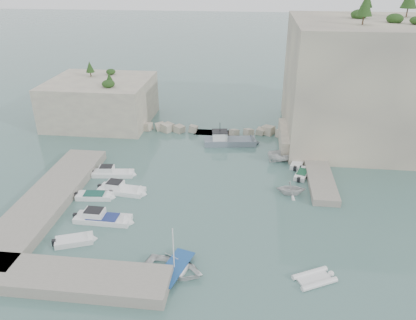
# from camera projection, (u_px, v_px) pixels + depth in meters

# --- Properties ---
(ground) EXTENTS (400.00, 400.00, 0.00)m
(ground) POSITION_uv_depth(u_px,v_px,m) (202.00, 209.00, 43.76)
(ground) COLOR slate
(ground) RESTS_ON ground
(cliff_east) EXTENTS (26.00, 22.00, 17.00)m
(cliff_east) POSITION_uv_depth(u_px,v_px,m) (381.00, 82.00, 58.18)
(cliff_east) COLOR beige
(cliff_east) RESTS_ON ground
(cliff_terrace) EXTENTS (8.00, 10.00, 2.50)m
(cliff_terrace) POSITION_uv_depth(u_px,v_px,m) (308.00, 139.00, 57.93)
(cliff_terrace) COLOR beige
(cliff_terrace) RESTS_ON ground
(outcrop_west) EXTENTS (16.00, 14.00, 7.00)m
(outcrop_west) POSITION_uv_depth(u_px,v_px,m) (101.00, 101.00, 66.65)
(outcrop_west) COLOR beige
(outcrop_west) RESTS_ON ground
(quay_west) EXTENTS (5.00, 24.00, 1.10)m
(quay_west) POSITION_uv_depth(u_px,v_px,m) (47.00, 200.00, 44.40)
(quay_west) COLOR #9E9689
(quay_west) RESTS_ON ground
(quay_south) EXTENTS (18.00, 4.00, 1.10)m
(quay_south) POSITION_uv_depth(u_px,v_px,m) (62.00, 278.00, 33.40)
(quay_south) COLOR #9E9689
(quay_south) RESTS_ON ground
(ledge_east) EXTENTS (3.00, 16.00, 0.80)m
(ledge_east) POSITION_uv_depth(u_px,v_px,m) (318.00, 170.00, 51.10)
(ledge_east) COLOR #9E9689
(ledge_east) RESTS_ON ground
(breakwater) EXTENTS (28.00, 3.00, 1.40)m
(breakwater) POSITION_uv_depth(u_px,v_px,m) (214.00, 128.00, 63.21)
(breakwater) COLOR beige
(breakwater) RESTS_ON ground
(motorboat_a) EXTENTS (5.70, 2.21, 1.40)m
(motorboat_a) POSITION_uv_depth(u_px,v_px,m) (113.00, 175.00, 50.69)
(motorboat_a) COLOR white
(motorboat_a) RESTS_ON ground
(motorboat_b) EXTENTS (6.06, 2.60, 1.40)m
(motorboat_b) POSITION_uv_depth(u_px,v_px,m) (122.00, 192.00, 46.99)
(motorboat_b) COLOR white
(motorboat_b) RESTS_ON ground
(motorboat_c) EXTENTS (4.50, 1.98, 0.70)m
(motorboat_c) POSITION_uv_depth(u_px,v_px,m) (95.00, 198.00, 45.83)
(motorboat_c) COLOR white
(motorboat_c) RESTS_ON ground
(motorboat_d) EXTENTS (6.39, 2.04, 1.40)m
(motorboat_d) POSITION_uv_depth(u_px,v_px,m) (103.00, 221.00, 41.70)
(motorboat_d) COLOR white
(motorboat_d) RESTS_ON ground
(motorboat_e) EXTENTS (4.11, 2.82, 0.70)m
(motorboat_e) POSITION_uv_depth(u_px,v_px,m) (75.00, 243.00, 38.49)
(motorboat_e) COLOR white
(motorboat_e) RESTS_ON ground
(rowboat) EXTENTS (6.15, 5.11, 1.10)m
(rowboat) POSITION_uv_depth(u_px,v_px,m) (174.00, 272.00, 34.85)
(rowboat) COLOR white
(rowboat) RESTS_ON ground
(inflatable_dinghy) EXTENTS (4.06, 3.25, 0.44)m
(inflatable_dinghy) POSITION_uv_depth(u_px,v_px,m) (314.00, 280.00, 33.93)
(inflatable_dinghy) COLOR white
(inflatable_dinghy) RESTS_ON ground
(tender_east_a) EXTENTS (3.44, 3.00, 1.74)m
(tender_east_a) POSITION_uv_depth(u_px,v_px,m) (290.00, 194.00, 46.57)
(tender_east_a) COLOR silver
(tender_east_a) RESTS_ON ground
(tender_east_b) EXTENTS (2.47, 4.07, 0.70)m
(tender_east_b) POSITION_uv_depth(u_px,v_px,m) (302.00, 176.00, 50.60)
(tender_east_b) COLOR white
(tender_east_b) RESTS_ON ground
(tender_east_c) EXTENTS (2.53, 4.52, 0.70)m
(tender_east_c) POSITION_uv_depth(u_px,v_px,m) (298.00, 164.00, 53.49)
(tender_east_c) COLOR white
(tender_east_c) RESTS_ON ground
(tender_east_d) EXTENTS (5.13, 3.19, 1.86)m
(tender_east_d) POSITION_uv_depth(u_px,v_px,m) (284.00, 161.00, 54.37)
(tender_east_d) COLOR silver
(tender_east_d) RESTS_ON ground
(work_boat) EXTENTS (8.46, 3.53, 2.20)m
(work_boat) POSITION_uv_depth(u_px,v_px,m) (230.00, 144.00, 59.45)
(work_boat) COLOR slate
(work_boat) RESTS_ON ground
(rowboat_mast) EXTENTS (0.10, 0.10, 4.20)m
(rowboat_mast) POSITION_uv_depth(u_px,v_px,m) (173.00, 247.00, 33.69)
(rowboat_mast) COLOR white
(rowboat_mast) RESTS_ON rowboat
(vegetation) EXTENTS (53.48, 13.88, 13.40)m
(vegetation) POSITION_uv_depth(u_px,v_px,m) (352.00, 11.00, 55.85)
(vegetation) COLOR #1E4219
(vegetation) RESTS_ON ground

